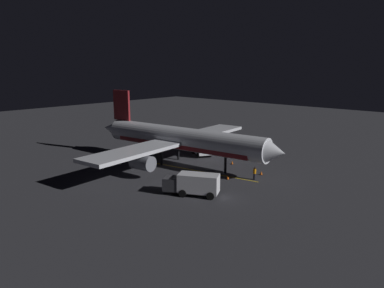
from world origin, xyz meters
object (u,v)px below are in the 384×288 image
Objects in this scene: airliner at (179,139)px; baggage_truck at (194,184)px; traffic_cone_under_wing at (228,177)px; ground_crew_worker at (255,173)px; traffic_cone_near_right at (261,173)px; catering_truck at (200,147)px; traffic_cone_near_left at (232,163)px.

baggage_truck is (8.80, 10.89, -2.51)m from airliner.
baggage_truck is at bearing 5.42° from traffic_cone_under_wing.
baggage_truck is 10.01m from ground_crew_worker.
airliner is 5.09× the size of baggage_truck.
ground_crew_worker reaches higher than traffic_cone_near_right.
ground_crew_worker is at bearing 68.43° from catering_truck.
baggage_truck is 12.12× the size of traffic_cone_under_wing.
catering_truck is (-6.75, -1.65, -2.61)m from airliner.
traffic_cone_near_left is at bearing 131.36° from airliner.
catering_truck is at bearing -111.57° from ground_crew_worker.
traffic_cone_near_right is 5.23m from traffic_cone_under_wing.
ground_crew_worker is (5.75, 14.54, -0.34)m from catering_truck.
baggage_truck reaches higher than ground_crew_worker.
ground_crew_worker is 8.10m from traffic_cone_near_left.
catering_truck is at bearing -102.99° from traffic_cone_near_right.
airliner is 10.85m from traffic_cone_under_wing.
airliner is 14.22m from baggage_truck.
catering_truck is 15.64m from ground_crew_worker.
traffic_cone_near_left is (-4.37, -6.79, -0.64)m from ground_crew_worker.
catering_truck is (-15.55, -12.54, -0.10)m from baggage_truck.
traffic_cone_near_left is at bearing -122.75° from ground_crew_worker.
traffic_cone_near_right is (3.24, 14.03, -0.98)m from catering_truck.
traffic_cone_under_wing is at bearing -174.58° from baggage_truck.
traffic_cone_near_right and traffic_cone_under_wing have the same top height.
ground_crew_worker is at bearing 11.45° from traffic_cone_near_right.
airliner is 13.36m from traffic_cone_near_right.
traffic_cone_under_wing is (7.98, 11.82, -0.98)m from catering_truck.
catering_truck is 3.67× the size of ground_crew_worker.
traffic_cone_near_right is (-2.51, -0.51, -0.64)m from ground_crew_worker.
catering_truck is at bearing -124.00° from traffic_cone_under_wing.
airliner is 8.88m from traffic_cone_near_left.
traffic_cone_near_right is (1.85, 6.28, 0.00)m from traffic_cone_near_left.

